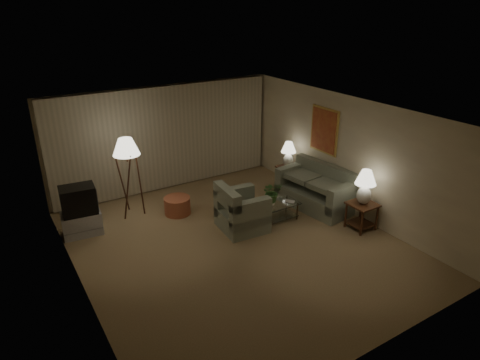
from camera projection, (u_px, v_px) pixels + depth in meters
name	position (u px, v px, depth m)	size (l,w,h in m)	color
ground	(236.00, 244.00, 8.77)	(7.00, 7.00, 0.00)	#9C8156
room_shell	(200.00, 143.00, 9.28)	(6.04, 7.02, 2.72)	beige
sofa	(315.00, 191.00, 10.19)	(2.05, 1.36, 0.81)	gray
armchair	(242.00, 212.00, 9.21)	(1.12, 1.07, 0.81)	gray
side_table_near	(362.00, 211.00, 9.21)	(0.56, 0.56, 0.60)	#351B0E
side_table_far	(288.00, 173.00, 11.24)	(0.53, 0.44, 0.60)	#351B0E
table_lamp_near	(365.00, 184.00, 8.96)	(0.44, 0.44, 0.77)	white
table_lamp_far	(289.00, 152.00, 11.01)	(0.39, 0.39, 0.67)	white
coffee_table	(277.00, 210.00, 9.58)	(0.99, 0.54, 0.41)	silver
tv_cabinet	(82.00, 223.00, 9.05)	(0.84, 0.58, 0.50)	#ADADB0
crt_tv	(78.00, 200.00, 8.84)	(0.74, 0.57, 0.59)	black
floor_lamp	(129.00, 176.00, 9.61)	(0.60, 0.60, 1.84)	#351B0E
ottoman	(177.00, 206.00, 9.94)	(0.61, 0.61, 0.40)	#B5553D
vase	(272.00, 203.00, 9.43)	(0.14, 0.14, 0.14)	white
flowers	(272.00, 190.00, 9.31)	(0.42, 0.37, 0.47)	#467E38
book	(289.00, 203.00, 9.57)	(0.15, 0.21, 0.02)	olive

